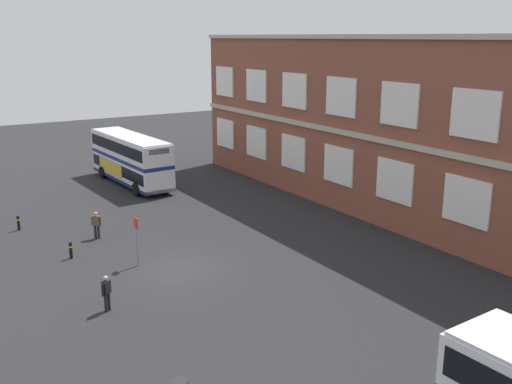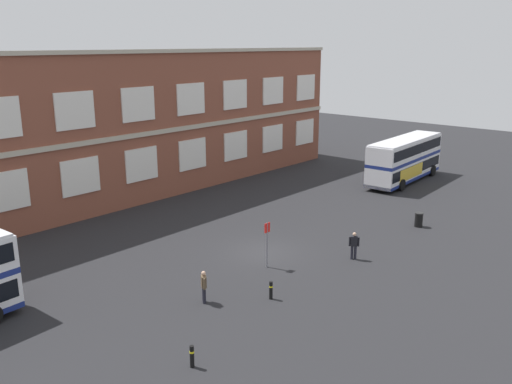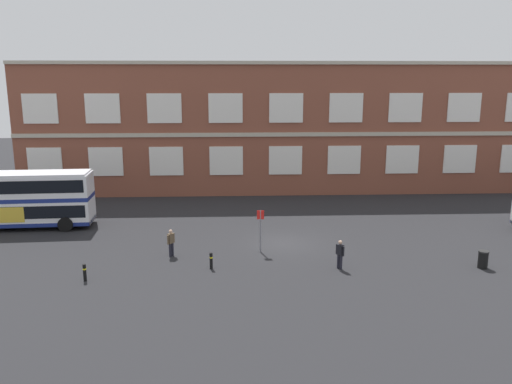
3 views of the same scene
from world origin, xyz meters
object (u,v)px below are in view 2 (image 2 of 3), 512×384
object	(u,v)px
double_decker_middle	(405,159)
bus_stand_flag	(267,241)
safety_bollard_east	(192,356)
second_passenger	(204,285)
waiting_passenger	(354,245)
safety_bollard_west	(271,290)
station_litter_bin	(419,220)

from	to	relation	value
double_decker_middle	bus_stand_flag	size ratio (longest dim) A/B	4.12
double_decker_middle	safety_bollard_east	size ratio (longest dim) A/B	11.70
second_passenger	bus_stand_flag	size ratio (longest dim) A/B	0.63
bus_stand_flag	second_passenger	bearing A→B (deg)	-174.37
waiting_passenger	safety_bollard_west	bearing A→B (deg)	177.46
waiting_passenger	second_passenger	world-z (taller)	same
safety_bollard_west	waiting_passenger	bearing A→B (deg)	-2.54
double_decker_middle	safety_bollard_east	xyz separation A→B (m)	(-33.65, -7.83, -1.66)
safety_bollard_east	station_litter_bin	bearing A→B (deg)	2.42
waiting_passenger	safety_bollard_east	size ratio (longest dim) A/B	1.79
double_decker_middle	waiting_passenger	xyz separation A→B (m)	(-19.58, -6.64, -1.22)
safety_bollard_east	double_decker_middle	bearing A→B (deg)	13.10
waiting_passenger	double_decker_middle	bearing A→B (deg)	18.74
safety_bollard_west	second_passenger	bearing A→B (deg)	138.26
bus_stand_flag	safety_bollard_east	distance (m)	10.67
station_litter_bin	safety_bollard_east	bearing A→B (deg)	-177.58
bus_stand_flag	safety_bollard_east	size ratio (longest dim) A/B	2.84
double_decker_middle	second_passenger	size ratio (longest dim) A/B	6.54
waiting_passenger	bus_stand_flag	size ratio (longest dim) A/B	0.63
safety_bollard_east	waiting_passenger	bearing A→B (deg)	4.82
waiting_passenger	safety_bollard_west	size ratio (longest dim) A/B	1.79
station_litter_bin	bus_stand_flag	bearing A→B (deg)	165.10
bus_stand_flag	safety_bollard_west	size ratio (longest dim) A/B	2.84
second_passenger	safety_bollard_east	size ratio (longest dim) A/B	1.79
safety_bollard_east	bus_stand_flag	bearing A→B (deg)	23.94
second_passenger	double_decker_middle	bearing A→B (deg)	7.87
waiting_passenger	safety_bollard_east	distance (m)	14.13
waiting_passenger	safety_bollard_west	distance (m)	7.37
double_decker_middle	safety_bollard_east	bearing A→B (deg)	-166.90
second_passenger	bus_stand_flag	xyz separation A→B (m)	(5.49, 0.54, 0.70)
waiting_passenger	second_passenger	xyz separation A→B (m)	(-9.87, 2.58, 0.00)
safety_bollard_west	safety_bollard_east	bearing A→B (deg)	-167.32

